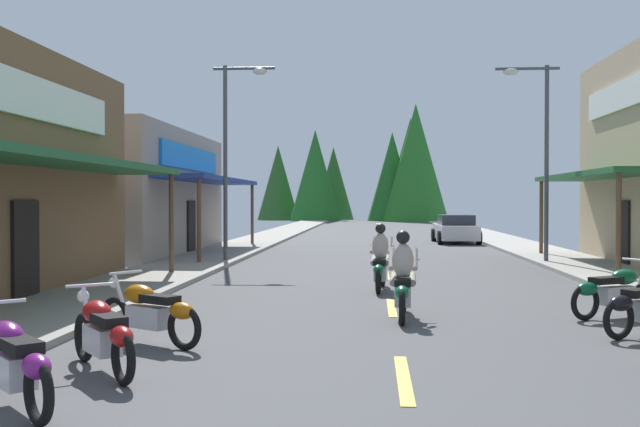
{
  "coord_description": "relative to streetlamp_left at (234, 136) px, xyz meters",
  "views": [
    {
      "loc": [
        -0.36,
        -0.81,
        2.09
      ],
      "look_at": [
        -2.78,
        32.5,
        1.51
      ],
      "focal_mm": 41.32,
      "sensor_mm": 36.0,
      "label": 1
    }
  ],
  "objects": [
    {
      "name": "streetlamp_right",
      "position": [
        10.01,
        0.28,
        -0.04
      ],
      "size": [
        2.07,
        0.3,
        6.53
      ],
      "color": "#474C51",
      "rests_on": "ground"
    },
    {
      "name": "rider_cruising_trailing",
      "position": [
        4.82,
        -7.19,
        -3.6
      ],
      "size": [
        0.61,
        2.14,
        1.57
      ],
      "rotation": [
        0.0,
        0.0,
        1.49
      ],
      "color": "black",
      "rests_on": "ground"
    },
    {
      "name": "sidewalk_left",
      "position": [
        -1.22,
        7.3,
        -4.2
      ],
      "size": [
        2.65,
        91.62,
        0.12
      ],
      "primitive_type": "cube",
      "color": "gray",
      "rests_on": "ground"
    },
    {
      "name": "motorcycle_parked_left_0",
      "position": [
        1.06,
        -17.23,
        -3.77
      ],
      "size": [
        1.56,
        1.6,
        1.04
      ],
      "rotation": [
        0.0,
        0.0,
        2.34
      ],
      "color": "black",
      "rests_on": "ground"
    },
    {
      "name": "motorcycle_parked_left_2",
      "position": [
        1.4,
        -13.86,
        -3.77
      ],
      "size": [
        1.87,
        1.22,
        1.04
      ],
      "rotation": [
        0.0,
        0.0,
        2.58
      ],
      "color": "black",
      "rests_on": "ground"
    },
    {
      "name": "treeline_backdrop",
      "position": [
        4.83,
        52.95,
        0.86
      ],
      "size": [
        20.15,
        12.24,
        11.94
      ],
      "color": "#255523",
      "rests_on": "ground"
    },
    {
      "name": "sidewalk_right",
      "position": [
        11.23,
        7.3,
        -4.2
      ],
      "size": [
        2.65,
        91.62,
        0.12
      ],
      "primitive_type": "cube",
      "color": "#9E9991",
      "rests_on": "ground"
    },
    {
      "name": "rider_cruising_lead",
      "position": [
        5.17,
        -11.26,
        -3.6
      ],
      "size": [
        0.6,
        2.14,
        1.57
      ],
      "rotation": [
        0.0,
        0.0,
        1.51
      ],
      "color": "black",
      "rests_on": "ground"
    },
    {
      "name": "motorcycle_parked_right_4",
      "position": [
        8.96,
        -10.85,
        -3.77
      ],
      "size": [
        1.9,
        1.17,
        1.04
      ],
      "rotation": [
        0.0,
        0.0,
        0.53
      ],
      "color": "black",
      "rests_on": "ground"
    },
    {
      "name": "parked_car_curbside",
      "position": [
        8.71,
        12.47,
        -3.57
      ],
      "size": [
        2.14,
        4.34,
        1.4
      ],
      "rotation": [
        0.0,
        0.0,
        1.59
      ],
      "color": "silver",
      "rests_on": "ground"
    },
    {
      "name": "ground",
      "position": [
        5.01,
        7.3,
        -4.31
      ],
      "size": [
        9.81,
        91.62,
        0.1
      ],
      "primitive_type": "cube",
      "color": "#4C4C4F"
    },
    {
      "name": "motorcycle_parked_left_1",
      "position": [
        1.38,
        -15.65,
        -3.77
      ],
      "size": [
        1.4,
        1.74,
        1.04
      ],
      "rotation": [
        0.0,
        0.0,
        2.24
      ],
      "color": "black",
      "rests_on": "ground"
    },
    {
      "name": "centerline_dashes",
      "position": [
        5.01,
        10.82,
        -4.25
      ],
      "size": [
        0.16,
        66.62,
        0.01
      ],
      "color": "#E0C64C",
      "rests_on": "ground"
    },
    {
      "name": "storefront_left_far",
      "position": [
        -5.93,
        4.15,
        -1.85
      ],
      "size": [
        8.66,
        11.99,
        4.81
      ],
      "color": "gray",
      "rests_on": "ground"
    },
    {
      "name": "streetlamp_left",
      "position": [
        0.0,
        0.0,
        0.0
      ],
      "size": [
        2.07,
        0.3,
        6.6
      ],
      "color": "#474C51",
      "rests_on": "ground"
    }
  ]
}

